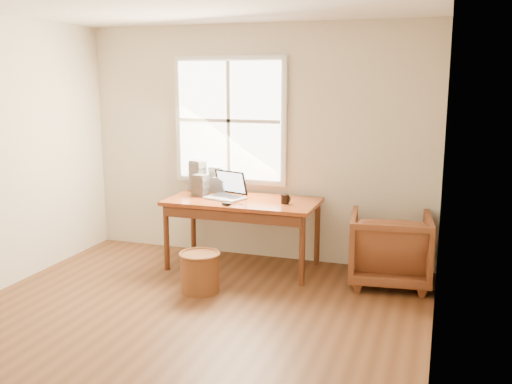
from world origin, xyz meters
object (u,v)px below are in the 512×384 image
desk (243,201)px  armchair (390,248)px  laptop (225,185)px  cd_stack_a (216,179)px  wicker_stool (200,273)px  coffee_mug (285,199)px

desk → armchair: desk is taller
armchair → laptop: bearing=-5.5°
cd_stack_a → wicker_stool: bearing=-75.4°
wicker_stool → laptop: laptop is taller
desk → wicker_stool: size_ratio=4.29×
armchair → laptop: 1.82m
laptop → cd_stack_a: bearing=143.4°
desk → laptop: size_ratio=3.82×
laptop → wicker_stool: bearing=-68.8°
wicker_stool → armchair: bearing=25.3°
armchair → cd_stack_a: bearing=-16.3°
wicker_stool → cd_stack_a: bearing=104.6°
wicker_stool → desk: bearing=79.4°
desk → wicker_stool: desk is taller
desk → armchair: size_ratio=2.01×
coffee_mug → cd_stack_a: size_ratio=0.34×
cd_stack_a → desk: bearing=-37.8°
armchair → cd_stack_a: 2.10m
cd_stack_a → laptop: bearing=-55.1°
desk → coffee_mug: (0.48, -0.04, 0.07)m
wicker_stool → laptop: size_ratio=0.89×
coffee_mug → laptop: bearing=160.4°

